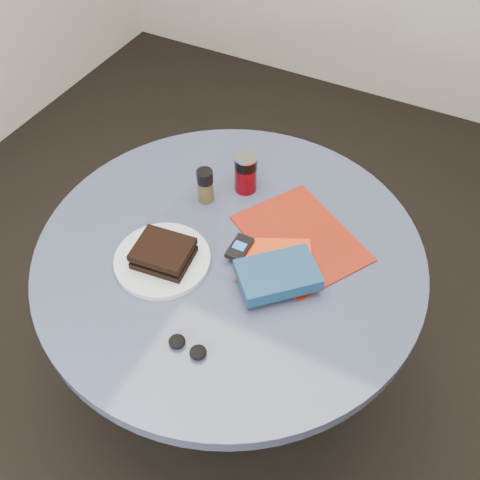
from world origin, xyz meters
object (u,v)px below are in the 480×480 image
at_px(plate, 162,260).
at_px(sandwich, 163,253).
at_px(red_book, 273,259).
at_px(novel, 278,275).
at_px(table, 230,287).
at_px(pepper_grinder, 205,185).
at_px(mp3_player, 240,248).
at_px(soda_can, 246,173).
at_px(magazine, 301,238).
at_px(headphones, 187,347).

relative_size(plate, sandwich, 1.63).
relative_size(red_book, novel, 1.02).
height_order(table, novel, novel).
relative_size(pepper_grinder, mp3_player, 1.26).
relative_size(table, novel, 5.34).
relative_size(table, sandwich, 6.77).
relative_size(sandwich, soda_can, 1.26).
bearing_deg(soda_can, sandwich, -99.52).
bearing_deg(novel, red_book, 79.08).
relative_size(magazine, red_book, 1.69).
relative_size(plate, soda_can, 2.05).
bearing_deg(plate, novel, 13.00).
height_order(magazine, mp3_player, mp3_player).
distance_m(sandwich, red_book, 0.27).
distance_m(red_book, mp3_player, 0.09).
relative_size(table, plate, 4.15).
bearing_deg(mp3_player, red_book, 10.41).
relative_size(pepper_grinder, magazine, 0.32).
xyz_separation_m(soda_can, novel, (0.22, -0.27, -0.02)).
bearing_deg(table, sandwich, -136.24).
height_order(plate, mp3_player, mp3_player).
bearing_deg(plate, pepper_grinder, 93.25).
distance_m(mp3_player, headphones, 0.29).
bearing_deg(novel, sandwich, 150.26).
bearing_deg(pepper_grinder, plate, -86.75).
xyz_separation_m(red_book, headphones, (-0.06, -0.31, -0.00)).
height_order(soda_can, mp3_player, soda_can).
relative_size(soda_can, pepper_grinder, 1.15).
relative_size(mp3_player, headphones, 0.86).
xyz_separation_m(mp3_player, headphones, (0.02, -0.29, -0.02)).
relative_size(plate, red_book, 1.27).
distance_m(novel, headphones, 0.27).
bearing_deg(pepper_grinder, novel, -30.91).
height_order(pepper_grinder, headphones, pepper_grinder).
relative_size(plate, mp3_player, 2.97).
xyz_separation_m(table, plate, (-0.13, -0.11, 0.17)).
xyz_separation_m(sandwich, pepper_grinder, (-0.02, 0.25, 0.01)).
relative_size(sandwich, red_book, 0.78).
xyz_separation_m(sandwich, red_book, (0.24, 0.13, -0.03)).
height_order(table, headphones, headphones).
xyz_separation_m(pepper_grinder, novel, (0.30, -0.18, -0.01)).
bearing_deg(sandwich, pepper_grinder, 95.04).
bearing_deg(mp3_player, table, 169.27).
distance_m(plate, magazine, 0.36).
relative_size(table, magazine, 3.11).
distance_m(table, novel, 0.26).
distance_m(pepper_grinder, magazine, 0.30).
bearing_deg(mp3_player, plate, -146.09).
relative_size(plate, magazine, 0.75).
height_order(magazine, red_book, red_book).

